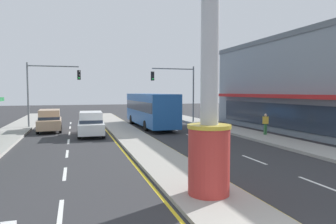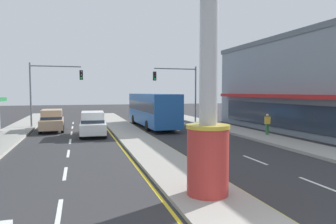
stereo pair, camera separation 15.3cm
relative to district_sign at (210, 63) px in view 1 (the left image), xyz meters
name	(u,v)px [view 1 (the left image)]	position (x,y,z in m)	size (l,w,h in m)	color
median_strip	(133,138)	(0.00, 13.31, -4.32)	(2.57, 52.00, 0.14)	#A39E93
sidewalk_right	(257,136)	(9.22, 11.31, -4.30)	(2.67, 60.00, 0.18)	#9E9B93
lane_markings	(137,141)	(0.00, 11.96, -4.38)	(9.31, 52.00, 0.01)	silver
district_sign	(210,63)	(0.00, 0.00, 0.00)	(7.77, 1.42, 8.60)	#B7332D
storefront_right	(309,84)	(15.60, 13.26, -0.28)	(8.13, 20.85, 8.21)	gray
traffic_light_left_side	(48,84)	(-6.52, 22.28, -0.14)	(4.86, 0.46, 6.20)	slate
traffic_light_right_side	(178,84)	(6.52, 22.15, -0.14)	(4.86, 0.46, 6.20)	slate
suv_near_right_lane	(50,120)	(-6.24, 19.57, -3.40)	(2.08, 4.66, 1.90)	tan
suv_near_left_lane	(91,124)	(-2.93, 15.60, -3.40)	(2.09, 4.66, 1.90)	white
bus_mid_left_lane	(150,108)	(2.93, 20.16, -2.52)	(2.71, 11.24, 3.26)	#1E5199
pedestrian_near_kerb	(265,123)	(9.86, 11.22, -3.29)	(0.45, 0.33, 1.61)	#336B3D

